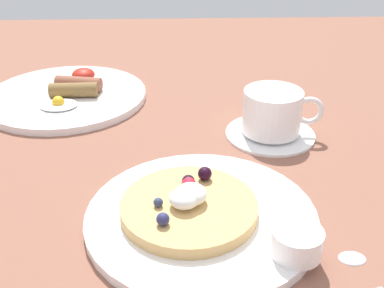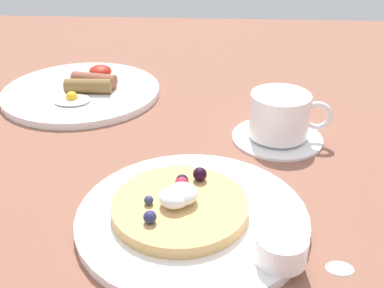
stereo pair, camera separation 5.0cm
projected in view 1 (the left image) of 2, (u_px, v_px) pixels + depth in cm
name	position (u px, v px, depth cm)	size (l,w,h in cm)	color
ground_plane	(142.00, 177.00, 64.26)	(155.56, 155.76, 3.00)	brown
pancake_plate	(201.00, 217.00, 53.19)	(25.95, 25.95, 1.18)	white
pancake_with_berries	(189.00, 205.00, 52.45)	(15.25, 15.25, 3.55)	tan
syrup_ramekin	(297.00, 242.00, 46.51)	(5.14, 5.14, 2.80)	white
breakfast_plate	(66.00, 96.00, 82.83)	(27.72, 27.72, 1.19)	white
fried_breakfast	(75.00, 86.00, 82.37)	(9.43, 16.06, 2.71)	brown
coffee_saucer	(270.00, 133.00, 71.26)	(13.36, 13.36, 0.81)	white
coffee_cup	(273.00, 111.00, 69.45)	(11.79, 8.62, 6.36)	white
teaspoon	(370.00, 277.00, 45.61)	(5.03, 13.45, 0.60)	silver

